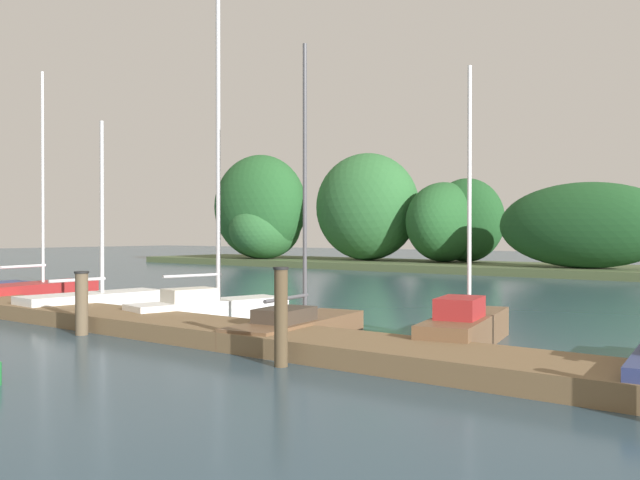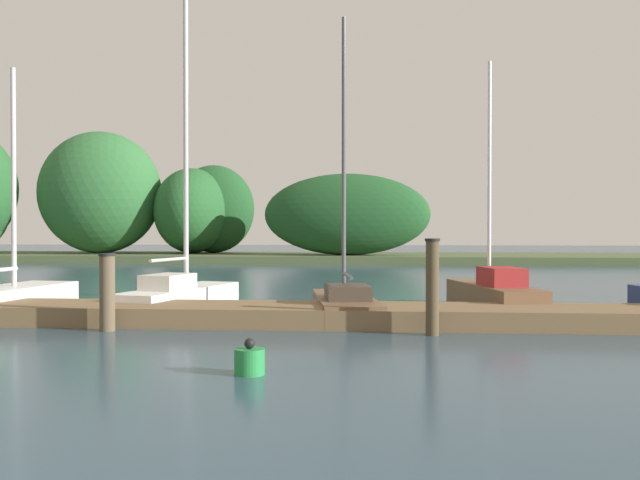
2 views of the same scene
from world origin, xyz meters
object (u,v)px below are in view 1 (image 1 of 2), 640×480
at_px(sailboat_3, 212,302).
at_px(mooring_piling_3, 281,316).
at_px(sailboat_1, 40,291).
at_px(sailboat_2, 99,301).
at_px(sailboat_5, 467,326).
at_px(mooring_piling_2, 82,303).
at_px(sailboat_4, 300,324).

distance_m(sailboat_3, mooring_piling_3, 6.16).
height_order(sailboat_1, sailboat_2, sailboat_1).
xyz_separation_m(sailboat_1, sailboat_5, (14.08, 0.42, 0.03)).
xyz_separation_m(sailboat_2, mooring_piling_2, (3.02, -2.49, 0.35)).
xyz_separation_m(sailboat_1, mooring_piling_3, (12.60, -3.25, 0.46)).
bearing_deg(sailboat_3, mooring_piling_3, -110.70).
height_order(sailboat_4, sailboat_5, sailboat_4).
bearing_deg(sailboat_2, mooring_piling_2, -123.70).
bearing_deg(sailboat_4, sailboat_3, 66.31).
height_order(sailboat_2, mooring_piling_3, sailboat_2).
relative_size(sailboat_3, sailboat_5, 1.55).
bearing_deg(mooring_piling_3, sailboat_3, 146.52).
bearing_deg(mooring_piling_3, sailboat_1, 165.53).
distance_m(sailboat_4, sailboat_5, 3.29).
bearing_deg(sailboat_4, mooring_piling_2, 112.87).
xyz_separation_m(sailboat_3, sailboat_4, (3.56, -0.96, -0.15)).
xyz_separation_m(sailboat_5, mooring_piling_3, (-1.48, -3.67, 0.43)).
bearing_deg(sailboat_4, sailboat_2, 80.68).
height_order(sailboat_2, sailboat_4, sailboat_4).
height_order(sailboat_1, sailboat_4, sailboat_1).
distance_m(sailboat_1, sailboat_4, 11.06).
height_order(sailboat_3, sailboat_4, sailboat_3).
height_order(sailboat_2, sailboat_3, sailboat_3).
bearing_deg(sailboat_5, sailboat_1, 79.85).
relative_size(sailboat_2, mooring_piling_2, 3.84).
height_order(sailboat_3, mooring_piling_2, sailboat_3).
xyz_separation_m(sailboat_1, sailboat_3, (7.47, 0.14, 0.10)).
relative_size(sailboat_4, mooring_piling_3, 3.77).
bearing_deg(sailboat_4, mooring_piling_3, -155.65).
bearing_deg(sailboat_5, sailboat_2, 84.68).
xyz_separation_m(sailboat_3, mooring_piling_3, (5.13, -3.39, 0.35)).
relative_size(sailboat_5, mooring_piling_3, 3.35).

